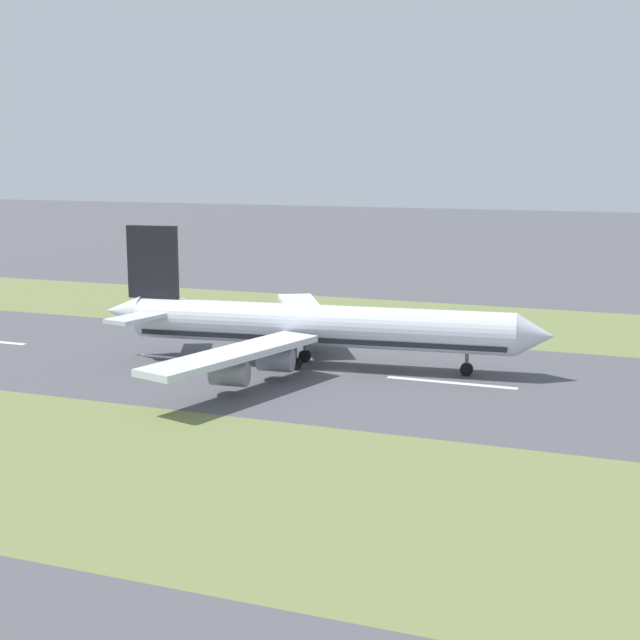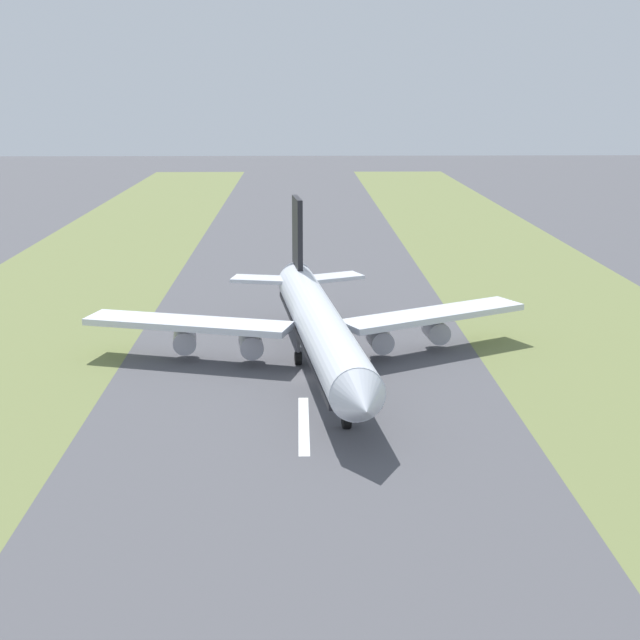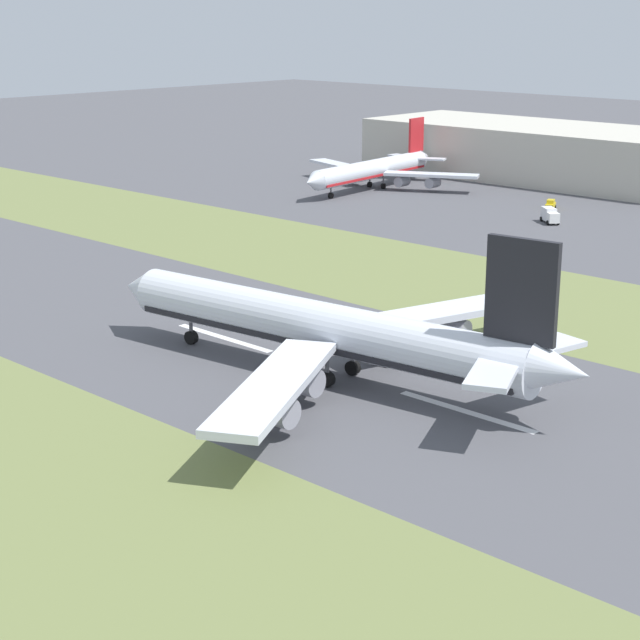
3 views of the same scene
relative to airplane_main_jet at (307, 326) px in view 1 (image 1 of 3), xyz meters
The scene contains 6 objects.
ground_plane 8.37m from the airplane_main_jet, 68.77° to the left, with size 800.00×800.00×0.00m, color #4C4C51.
grass_median_west 43.65m from the airplane_main_jet, behind, with size 40.00×600.00×0.01m, color olive.
grass_median_east 47.79m from the airplane_main_jet, ahead, with size 40.00×600.00×0.01m, color olive.
centreline_dash_mid 19.20m from the airplane_main_jet, 83.37° to the right, with size 1.20×18.00×0.01m, color silver.
centreline_dash_far 22.80m from the airplane_main_jet, 84.51° to the left, with size 1.20×18.00×0.01m, color silver.
airplane_main_jet is the anchor object (origin of this frame).
Camera 1 is at (116.53, 41.37, 30.47)m, focal length 50.00 mm.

